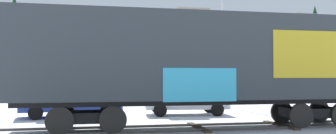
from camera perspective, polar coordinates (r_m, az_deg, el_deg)
ground_plane at (r=13.52m, az=0.51°, el=-9.55°), size 260.00×260.00×0.00m
track at (r=13.94m, az=7.00°, el=-9.14°), size 60.01×2.93×0.08m
freight_car at (r=13.75m, az=5.83°, el=1.10°), size 13.66×3.10×4.34m
flagpole at (r=24.95m, az=8.79°, el=8.18°), size 1.45×0.28×9.85m
hillside at (r=78.29m, az=-9.88°, el=1.62°), size 158.14×29.66×17.15m
parked_car_blue at (r=18.24m, az=-14.92°, el=-4.65°), size 4.83×2.44×1.79m
parked_car_white at (r=18.61m, az=2.52°, el=-4.74°), size 4.22×2.26×1.76m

